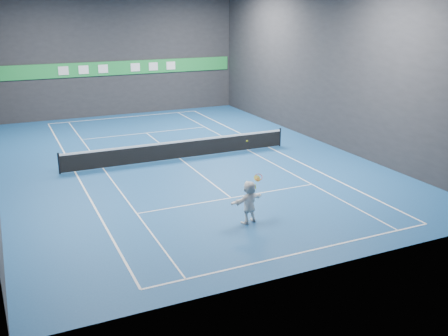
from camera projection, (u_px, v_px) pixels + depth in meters
name	position (u px, v px, depth m)	size (l,w,h in m)	color
ground	(180.00, 159.00, 26.77)	(26.00, 26.00, 0.00)	navy
wall_back	(118.00, 54.00, 36.65)	(18.00, 0.10, 9.00)	#252528
wall_front	(332.00, 126.00, 14.14)	(18.00, 0.10, 9.00)	#252528
wall_right	(324.00, 66.00, 28.97)	(0.10, 26.00, 9.00)	#252528
baseline_near	(302.00, 252.00, 16.47)	(10.98, 0.08, 0.01)	white
baseline_far	(126.00, 117.00, 37.06)	(10.98, 0.08, 0.01)	white
sideline_doubles_left	(75.00, 172.00, 24.58)	(0.08, 23.78, 0.01)	white
sideline_doubles_right	(269.00, 147.00, 28.95)	(0.08, 23.78, 0.01)	white
sideline_singles_left	(103.00, 168.00, 25.13)	(0.06, 23.78, 0.01)	white
sideline_singles_right	(248.00, 150.00, 28.40)	(0.06, 23.78, 0.01)	white
service_line_near	(231.00, 198.00, 21.22)	(8.23, 0.06, 0.01)	white
service_line_far	(146.00, 133.00, 32.30)	(8.23, 0.06, 0.01)	white
center_service_line	(180.00, 159.00, 26.76)	(0.06, 12.80, 0.01)	white
player	(249.00, 202.00, 18.56)	(1.53, 0.49, 1.65)	white
tennis_ball	(247.00, 141.00, 17.75)	(0.07, 0.07, 0.07)	yellow
tennis_net	(180.00, 149.00, 26.60)	(12.50, 0.10, 1.07)	black
sponsor_banner	(119.00, 68.00, 36.89)	(17.64, 0.11, 1.00)	green
tennis_racket	(258.00, 178.00, 18.49)	(0.45, 0.35, 0.61)	red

